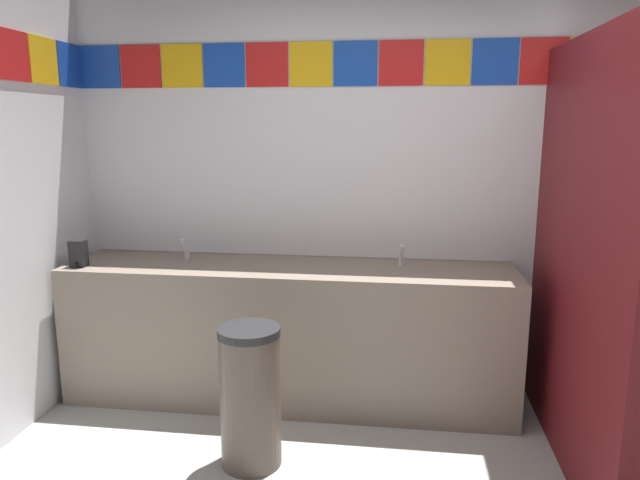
% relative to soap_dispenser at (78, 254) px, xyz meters
% --- Properties ---
extents(wall_back, '(4.35, 0.09, 2.69)m').
position_rel_soap_dispenser_xyz_m(wall_back, '(2.01, 0.52, 0.43)').
color(wall_back, silver).
rests_on(wall_back, ground_plane).
extents(vanity_counter, '(2.70, 0.60, 0.85)m').
position_rel_soap_dispenser_xyz_m(vanity_counter, '(1.24, 0.18, -0.49)').
color(vanity_counter, gray).
rests_on(vanity_counter, ground_plane).
extents(faucet_left, '(0.04, 0.10, 0.14)m').
position_rel_soap_dispenser_xyz_m(faucet_left, '(0.56, 0.27, -0.03)').
color(faucet_left, silver).
rests_on(faucet_left, vanity_counter).
extents(faucet_right, '(0.04, 0.10, 0.14)m').
position_rel_soap_dispenser_xyz_m(faucet_right, '(1.91, 0.27, -0.03)').
color(faucet_right, silver).
rests_on(faucet_right, vanity_counter).
extents(soap_dispenser, '(0.09, 0.09, 0.16)m').
position_rel_soap_dispenser_xyz_m(soap_dispenser, '(0.00, 0.00, 0.00)').
color(soap_dispenser, black).
rests_on(soap_dispenser, vanity_counter).
extents(stall_divider, '(0.92, 1.55, 2.10)m').
position_rel_soap_dispenser_xyz_m(stall_divider, '(2.90, -0.56, 0.12)').
color(stall_divider, maroon).
rests_on(stall_divider, ground_plane).
extents(trash_bin, '(0.31, 0.31, 0.72)m').
position_rel_soap_dispenser_xyz_m(trash_bin, '(1.18, -0.56, -0.57)').
color(trash_bin, brown).
rests_on(trash_bin, ground_plane).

